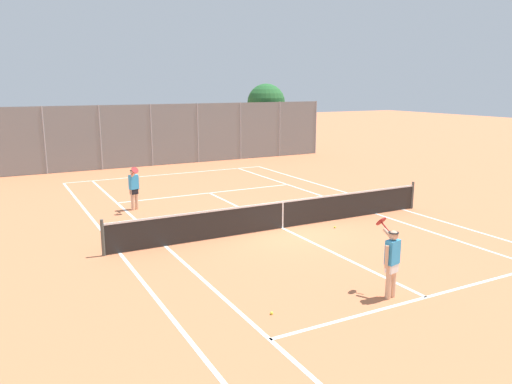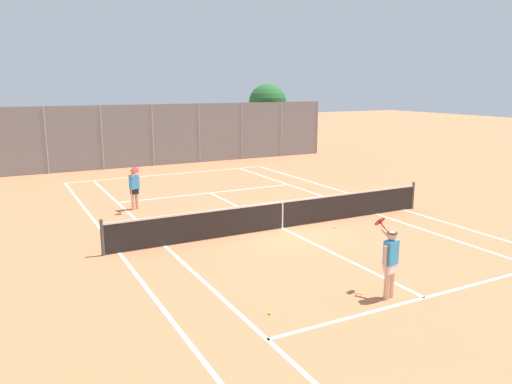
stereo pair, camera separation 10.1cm
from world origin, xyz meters
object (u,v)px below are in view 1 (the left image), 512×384
at_px(player_near_side, 392,259).
at_px(tree_behind_left, 265,104).
at_px(tennis_net, 283,214).
at_px(loose_tennis_ball_1, 335,227).
at_px(player_far_left, 134,186).
at_px(loose_tennis_ball_0, 272,313).

distance_m(player_near_side, tree_behind_left, 24.87).
bearing_deg(tennis_net, tree_behind_left, 62.79).
distance_m(loose_tennis_ball_1, tree_behind_left, 19.38).
bearing_deg(loose_tennis_ball_1, player_far_left, 132.77).
height_order(player_near_side, player_far_left, same).
relative_size(player_far_left, loose_tennis_ball_0, 26.88).
xyz_separation_m(tennis_net, player_near_side, (-0.75, -6.00, 0.42)).
relative_size(player_far_left, loose_tennis_ball_1, 26.88).
xyz_separation_m(player_near_side, loose_tennis_ball_1, (2.33, 5.17, -0.89)).
bearing_deg(player_near_side, loose_tennis_ball_1, 65.79).
bearing_deg(loose_tennis_ball_1, tree_behind_left, 68.16).
bearing_deg(player_near_side, tennis_net, 82.92).
relative_size(tennis_net, loose_tennis_ball_1, 181.82).
bearing_deg(tree_behind_left, player_near_side, -112.38).
relative_size(player_near_side, tree_behind_left, 0.36).
xyz_separation_m(loose_tennis_ball_1, tree_behind_left, (7.09, 17.70, 3.45)).
height_order(loose_tennis_ball_0, loose_tennis_ball_1, same).
relative_size(loose_tennis_ball_0, loose_tennis_ball_1, 1.00).
bearing_deg(player_far_left, loose_tennis_ball_1, -47.23).
height_order(tennis_net, player_near_side, player_near_side).
xyz_separation_m(tennis_net, tree_behind_left, (8.67, 16.87, 2.97)).
xyz_separation_m(loose_tennis_ball_0, tree_behind_left, (12.25, 22.36, 3.45)).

